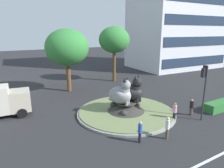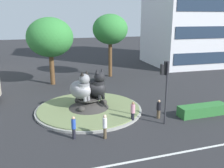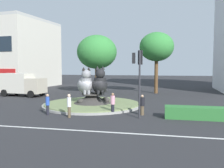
{
  "view_description": "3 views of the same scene",
  "coord_description": "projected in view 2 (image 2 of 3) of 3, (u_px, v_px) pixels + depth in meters",
  "views": [
    {
      "loc": [
        -10.56,
        -15.41,
        7.9
      ],
      "look_at": [
        -0.51,
        1.89,
        2.65
      ],
      "focal_mm": 32.18,
      "sensor_mm": 36.0,
      "label": 1
    },
    {
      "loc": [
        -4.44,
        -20.8,
        8.29
      ],
      "look_at": [
        2.61,
        1.16,
        1.98
      ],
      "focal_mm": 39.42,
      "sensor_mm": 36.0,
      "label": 2
    },
    {
      "loc": [
        6.74,
        -22.31,
        3.87
      ],
      "look_at": [
        1.61,
        1.81,
        2.03
      ],
      "focal_mm": 38.02,
      "sensor_mm": 36.0,
      "label": 3
    }
  ],
  "objects": [
    {
      "name": "pedestrian_white_shirt",
      "position": [
        105.0,
        126.0,
        17.1
      ],
      "size": [
        0.31,
        0.31,
        1.79
      ],
      "rotation": [
        0.0,
        0.0,
        3.74
      ],
      "color": "brown",
      "rests_on": "ground"
    },
    {
      "name": "ground_plane",
      "position": [
        89.0,
        110.0,
        22.6
      ],
      "size": [
        160.0,
        160.0,
        0.0
      ],
      "primitive_type": "plane",
      "color": "#28282B"
    },
    {
      "name": "pedestrian_blue_shirt",
      "position": [
        74.0,
        127.0,
        17.08
      ],
      "size": [
        0.31,
        0.31,
        1.68
      ],
      "rotation": [
        0.0,
        0.0,
        1.9
      ],
      "color": "black",
      "rests_on": "ground"
    },
    {
      "name": "roundabout_island",
      "position": [
        89.0,
        107.0,
        22.52
      ],
      "size": [
        9.66,
        9.66,
        1.19
      ],
      "color": "gray",
      "rests_on": "ground"
    },
    {
      "name": "pedestrian_black_shirt",
      "position": [
        159.0,
        109.0,
        20.62
      ],
      "size": [
        0.39,
        0.39,
        1.62
      ],
      "rotation": [
        0.0,
        0.0,
        0.59
      ],
      "color": "brown",
      "rests_on": "ground"
    },
    {
      "name": "cat_statue_black",
      "position": [
        97.0,
        86.0,
        22.28
      ],
      "size": [
        2.18,
        2.96,
        2.73
      ],
      "rotation": [
        0.0,
        0.0,
        -1.25
      ],
      "color": "black",
      "rests_on": "roundabout_island"
    },
    {
      "name": "second_tree_near_tower",
      "position": [
        50.0,
        38.0,
        29.81
      ],
      "size": [
        5.62,
        5.62,
        8.29
      ],
      "color": "brown",
      "rests_on": "ground"
    },
    {
      "name": "lane_centreline",
      "position": [
        122.0,
        163.0,
        14.38
      ],
      "size": [
        112.0,
        0.2,
        0.01
      ],
      "primitive_type": "cube",
      "color": "silver",
      "rests_on": "ground"
    },
    {
      "name": "cat_statue_grey",
      "position": [
        81.0,
        89.0,
        21.74
      ],
      "size": [
        2.41,
        2.88,
        2.63
      ],
      "rotation": [
        0.0,
        0.0,
        -1.04
      ],
      "color": "gray",
      "rests_on": "roundabout_island"
    },
    {
      "name": "pedestrian_pink_shirt",
      "position": [
        133.0,
        111.0,
        19.84
      ],
      "size": [
        0.36,
        0.36,
        1.73
      ],
      "rotation": [
        0.0,
        0.0,
        5.64
      ],
      "color": "black",
      "rests_on": "ground"
    },
    {
      "name": "broadleaf_tree_behind_island",
      "position": [
        110.0,
        30.0,
        33.8
      ],
      "size": [
        4.84,
        4.84,
        8.71
      ],
      "color": "brown",
      "rests_on": "ground"
    },
    {
      "name": "clipped_hedge_strip",
      "position": [
        203.0,
        110.0,
        21.38
      ],
      "size": [
        4.47,
        1.2,
        0.9
      ],
      "primitive_type": "cube",
      "color": "#2D7033",
      "rests_on": "ground"
    },
    {
      "name": "traffic_light_mast",
      "position": [
        166.0,
        79.0,
        18.78
      ],
      "size": [
        0.75,
        0.5,
        5.05
      ],
      "rotation": [
        0.0,
        0.0,
        1.49
      ],
      "color": "#2D2D33",
      "rests_on": "ground"
    }
  ]
}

